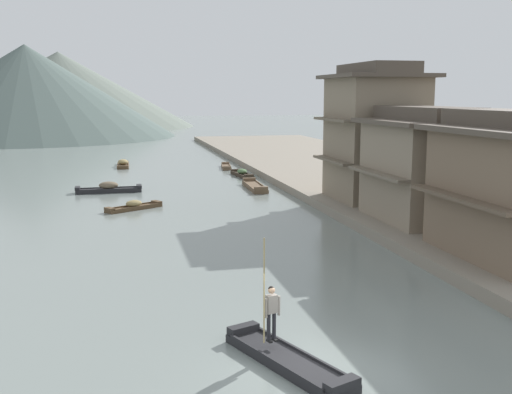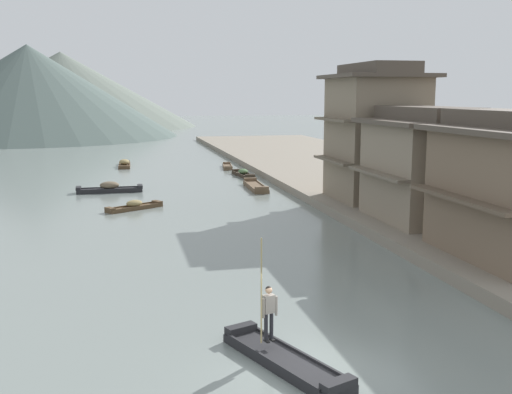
% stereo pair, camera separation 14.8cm
% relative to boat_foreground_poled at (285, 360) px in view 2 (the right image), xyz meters
% --- Properties ---
extents(ground_plane, '(400.00, 400.00, 0.00)m').
position_rel_boat_foreground_poled_xyz_m(ground_plane, '(0.58, -0.30, -0.15)').
color(ground_plane, gray).
extents(riverbank_right, '(18.00, 110.00, 0.56)m').
position_rel_boat_foreground_poled_xyz_m(riverbank_right, '(17.20, 29.70, 0.13)').
color(riverbank_right, gray).
rests_on(riverbank_right, ground).
extents(boat_foreground_poled, '(2.73, 4.75, 0.46)m').
position_rel_boat_foreground_poled_xyz_m(boat_foreground_poled, '(0.00, 0.00, 0.00)').
color(boat_foreground_poled, '#232326').
rests_on(boat_foreground_poled, ground).
extents(boatman_person, '(0.54, 0.35, 3.04)m').
position_rel_boat_foreground_poled_xyz_m(boatman_person, '(-0.30, 0.68, 1.31)').
color(boatman_person, black).
rests_on(boatman_person, boat_foreground_poled).
extents(boat_moored_nearest, '(4.93, 1.20, 0.83)m').
position_rel_boat_foreground_poled_xyz_m(boat_moored_nearest, '(-5.01, 32.03, 0.14)').
color(boat_moored_nearest, '#232326').
rests_on(boat_moored_nearest, ground).
extents(boat_moored_second, '(1.36, 4.11, 0.41)m').
position_rel_boat_foreground_poled_xyz_m(boat_moored_second, '(6.44, 45.37, -0.01)').
color(boat_moored_second, brown).
rests_on(boat_moored_second, ground).
extents(boat_moored_third, '(1.28, 5.07, 0.76)m').
position_rel_boat_foreground_poled_xyz_m(boat_moored_third, '(-3.71, 49.07, 0.11)').
color(boat_moored_third, brown).
rests_on(boat_moored_third, ground).
extents(boat_moored_far, '(1.37, 4.44, 0.70)m').
position_rel_boat_foreground_poled_xyz_m(boat_moored_far, '(6.71, 38.77, 0.09)').
color(boat_moored_far, '#33281E').
rests_on(boat_moored_far, ground).
extents(boat_midriver_drifting, '(1.32, 5.41, 0.54)m').
position_rel_boat_foreground_poled_xyz_m(boat_midriver_drifting, '(6.20, 31.27, 0.02)').
color(boat_midriver_drifting, brown).
rests_on(boat_midriver_drifting, ground).
extents(boat_midriver_upstream, '(3.76, 2.78, 0.62)m').
position_rel_boat_foreground_poled_xyz_m(boat_midriver_upstream, '(-3.37, 24.44, 0.06)').
color(boat_midriver_upstream, brown).
rests_on(boat_midriver_upstream, ground).
extents(house_waterfront_second, '(5.88, 7.35, 6.14)m').
position_rel_boat_foreground_poled_xyz_m(house_waterfront_second, '(11.87, 14.94, 3.41)').
color(house_waterfront_second, gray).
rests_on(house_waterfront_second, riverbank_right).
extents(house_waterfront_tall, '(6.26, 6.59, 8.74)m').
position_rel_boat_foreground_poled_xyz_m(house_waterfront_tall, '(12.06, 21.90, 4.72)').
color(house_waterfront_tall, '#7F705B').
rests_on(house_waterfront_tall, riverbank_right).
extents(hill_far_west, '(60.88, 60.88, 16.94)m').
position_rel_boat_foreground_poled_xyz_m(hill_far_west, '(-16.47, 133.15, 8.32)').
color(hill_far_west, slate).
rests_on(hill_far_west, ground).
extents(hill_far_centre, '(50.77, 50.77, 15.88)m').
position_rel_boat_foreground_poled_xyz_m(hill_far_centre, '(-19.08, 98.64, 7.79)').
color(hill_far_centre, '#4C5B56').
rests_on(hill_far_centre, ground).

